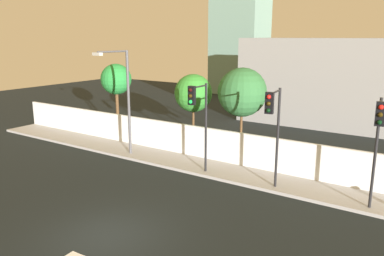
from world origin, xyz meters
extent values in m
plane|color=black|center=(0.00, 0.00, 0.00)|extent=(80.00, 80.00, 0.00)
cube|color=#A5A5A5|center=(0.00, 8.20, 0.07)|extent=(36.00, 2.40, 0.15)
cube|color=white|center=(0.00, 9.49, 1.05)|extent=(36.00, 0.18, 1.80)
cylinder|color=black|center=(7.44, 7.55, 2.44)|extent=(0.12, 0.12, 4.58)
cylinder|color=black|center=(7.52, 7.01, 4.63)|extent=(0.24, 1.08, 0.08)
cube|color=black|center=(7.60, 6.48, 4.28)|extent=(0.37, 0.25, 0.90)
sphere|color=red|center=(7.62, 6.36, 4.55)|extent=(0.18, 0.18, 0.18)
sphere|color=#33260A|center=(7.62, 6.36, 4.27)|extent=(0.18, 0.18, 0.18)
sphere|color=black|center=(7.62, 6.36, 3.99)|extent=(0.18, 0.18, 0.18)
cylinder|color=black|center=(-0.54, 7.55, 2.46)|extent=(0.12, 0.12, 4.61)
cylinder|color=black|center=(-0.54, 6.89, 4.66)|extent=(0.10, 1.31, 0.08)
cube|color=black|center=(-0.53, 6.24, 4.31)|extent=(0.34, 0.20, 0.90)
sphere|color=black|center=(-0.53, 6.12, 4.58)|extent=(0.18, 0.18, 0.18)
sphere|color=#33260A|center=(-0.53, 6.12, 4.30)|extent=(0.18, 0.18, 0.18)
sphere|color=#19F24C|center=(-0.53, 6.12, 4.02)|extent=(0.18, 0.18, 0.18)
cylinder|color=black|center=(3.32, 7.55, 2.48)|extent=(0.12, 0.12, 4.66)
cylinder|color=black|center=(3.40, 6.78, 4.71)|extent=(0.25, 1.56, 0.08)
cube|color=black|center=(3.49, 6.00, 4.36)|extent=(0.36, 0.24, 0.90)
sphere|color=red|center=(3.50, 5.88, 4.63)|extent=(0.18, 0.18, 0.18)
sphere|color=#33260A|center=(3.50, 5.88, 4.35)|extent=(0.18, 0.18, 0.18)
sphere|color=black|center=(3.50, 5.88, 4.07)|extent=(0.18, 0.18, 0.18)
cylinder|color=#4C4C51|center=(-6.03, 7.75, 3.21)|extent=(0.16, 0.16, 6.12)
cylinder|color=#4C4C51|center=(-6.11, 6.72, 6.22)|extent=(0.27, 2.07, 0.10)
cube|color=beige|center=(-6.20, 5.69, 6.12)|extent=(0.62, 0.29, 0.16)
cylinder|color=brown|center=(-10.25, 11.03, 1.74)|extent=(0.22, 0.22, 3.47)
sphere|color=#248537|center=(-10.25, 11.03, 4.07)|extent=(2.18, 2.18, 2.18)
cylinder|color=brown|center=(-3.64, 11.03, 1.48)|extent=(0.14, 0.14, 2.96)
sphere|color=#33882E|center=(-3.64, 11.03, 3.61)|extent=(2.35, 2.35, 2.35)
cylinder|color=brown|center=(-0.28, 11.03, 1.57)|extent=(0.15, 0.15, 3.15)
sphere|color=#2F6A37|center=(-0.28, 11.03, 3.92)|extent=(2.82, 2.82, 2.82)
cube|color=gray|center=(1.02, 23.49, 3.45)|extent=(12.98, 6.00, 6.91)
camera|label=1|loc=(9.66, -8.89, 7.03)|focal=36.37mm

